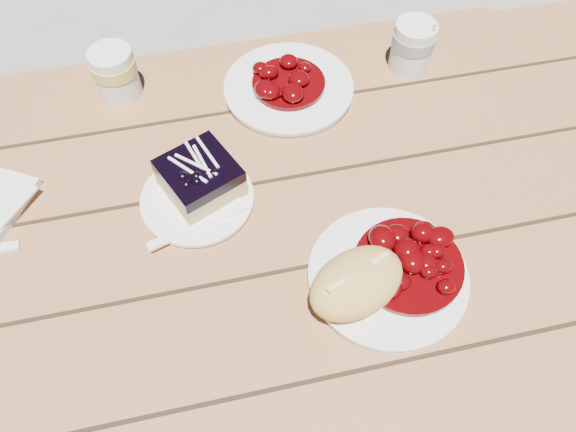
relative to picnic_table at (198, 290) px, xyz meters
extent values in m
plane|color=gray|center=(0.00, 0.00, -0.59)|extent=(60.00, 60.00, 0.00)
cube|color=brown|center=(0.00, 0.00, 0.14)|extent=(2.00, 0.80, 0.05)
cube|color=brown|center=(0.88, 0.32, -0.24)|extent=(0.07, 0.07, 0.70)
cube|color=brown|center=(0.00, 0.65, -0.15)|extent=(1.80, 0.25, 0.04)
cube|color=brown|center=(0.80, 0.65, -0.38)|extent=(0.06, 0.06, 0.42)
cylinder|color=white|center=(0.27, -0.12, 0.17)|extent=(0.21, 0.21, 0.02)
ellipsoid|color=#E2B557|center=(0.22, -0.14, 0.21)|extent=(0.16, 0.13, 0.07)
cylinder|color=white|center=(0.03, 0.07, 0.17)|extent=(0.17, 0.17, 0.01)
cube|color=tan|center=(0.04, 0.08, 0.19)|extent=(0.13, 0.13, 0.03)
cube|color=black|center=(0.04, 0.08, 0.22)|extent=(0.13, 0.13, 0.02)
cylinder|color=white|center=(0.44, 0.28, 0.21)|extent=(0.07, 0.07, 0.09)
cylinder|color=white|center=(0.22, 0.27, 0.17)|extent=(0.22, 0.22, 0.02)
cylinder|color=white|center=(-0.07, 0.33, 0.21)|extent=(0.07, 0.07, 0.09)
camera|label=1|loc=(0.06, -0.45, 0.86)|focal=35.00mm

